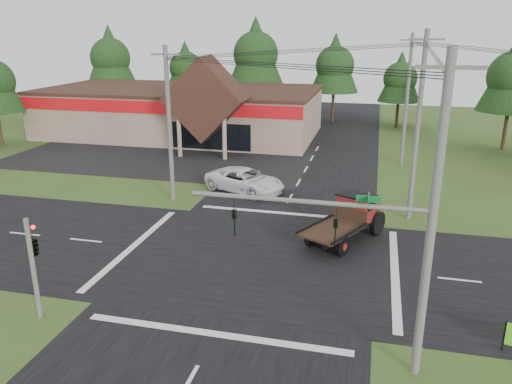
% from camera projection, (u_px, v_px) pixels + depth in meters
% --- Properties ---
extents(ground, '(120.00, 120.00, 0.00)m').
position_uv_depth(ground, '(257.00, 259.00, 26.09)').
color(ground, '#384A1A').
rests_on(ground, ground).
extents(road_ns, '(12.00, 120.00, 0.02)m').
position_uv_depth(road_ns, '(257.00, 259.00, 26.09)').
color(road_ns, black).
rests_on(road_ns, ground).
extents(road_ew, '(120.00, 12.00, 0.02)m').
position_uv_depth(road_ew, '(257.00, 259.00, 26.09)').
color(road_ew, black).
rests_on(road_ew, ground).
extents(parking_apron, '(28.00, 14.00, 0.02)m').
position_uv_depth(parking_apron, '(159.00, 157.00, 46.77)').
color(parking_apron, black).
rests_on(parking_apron, ground).
extents(cvs_building, '(30.40, 18.20, 9.19)m').
position_uv_depth(cvs_building, '(183.00, 110.00, 56.06)').
color(cvs_building, '#8B765E').
rests_on(cvs_building, ground).
extents(traffic_signal_mast, '(8.12, 0.24, 7.00)m').
position_uv_depth(traffic_signal_mast, '(375.00, 252.00, 16.49)').
color(traffic_signal_mast, '#595651').
rests_on(traffic_signal_mast, ground).
extents(traffic_signal_corner, '(0.53, 2.48, 4.40)m').
position_uv_depth(traffic_signal_corner, '(32.00, 237.00, 19.91)').
color(traffic_signal_corner, '#595651').
rests_on(traffic_signal_corner, ground).
extents(utility_pole_nr, '(2.00, 0.30, 11.00)m').
position_uv_depth(utility_pole_nr, '(432.00, 222.00, 15.73)').
color(utility_pole_nr, '#595651').
rests_on(utility_pole_nr, ground).
extents(utility_pole_nw, '(2.00, 0.30, 10.50)m').
position_uv_depth(utility_pole_nw, '(169.00, 124.00, 33.60)').
color(utility_pole_nw, '#595651').
rests_on(utility_pole_nw, ground).
extents(utility_pole_ne, '(2.00, 0.30, 11.50)m').
position_uv_depth(utility_pole_ne, '(418.00, 127.00, 29.86)').
color(utility_pole_ne, '#595651').
rests_on(utility_pole_ne, ground).
extents(utility_pole_n, '(2.00, 0.30, 11.20)m').
position_uv_depth(utility_pole_n, '(407.00, 99.00, 42.85)').
color(utility_pole_n, '#595651').
rests_on(utility_pole_n, ground).
extents(tree_row_a, '(6.72, 6.72, 12.12)m').
position_uv_depth(tree_row_a, '(110.00, 56.00, 67.26)').
color(tree_row_a, '#332316').
rests_on(tree_row_a, ground).
extents(tree_row_b, '(5.60, 5.60, 10.10)m').
position_uv_depth(tree_row_b, '(186.00, 66.00, 67.29)').
color(tree_row_b, '#332316').
rests_on(tree_row_b, ground).
extents(tree_row_c, '(7.28, 7.28, 13.13)m').
position_uv_depth(tree_row_c, '(256.00, 52.00, 63.50)').
color(tree_row_c, '#332316').
rests_on(tree_row_c, ground).
extents(tree_row_d, '(6.16, 6.16, 11.11)m').
position_uv_depth(tree_row_d, '(335.00, 63.00, 62.61)').
color(tree_row_d, '#332316').
rests_on(tree_row_d, ground).
extents(tree_row_e, '(5.04, 5.04, 9.09)m').
position_uv_depth(tree_row_e, '(400.00, 77.00, 59.39)').
color(tree_row_e, '#332316').
rests_on(tree_row_e, ground).
extents(antique_flatbed_truck, '(4.79, 6.42, 2.52)m').
position_uv_depth(antique_flatbed_truck, '(344.00, 220.00, 27.93)').
color(antique_flatbed_truck, '#611D0D').
rests_on(antique_flatbed_truck, ground).
extents(white_pickup, '(6.71, 4.98, 1.69)m').
position_uv_depth(white_pickup, '(245.00, 180.00, 36.73)').
color(white_pickup, white).
rests_on(white_pickup, ground).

